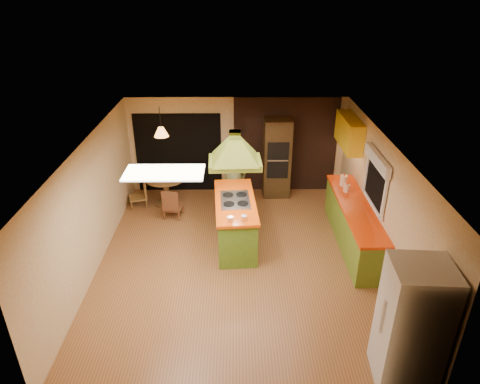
{
  "coord_description": "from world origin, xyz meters",
  "views": [
    {
      "loc": [
        -0.01,
        -7.09,
        5.13
      ],
      "look_at": [
        0.06,
        0.78,
        1.15
      ],
      "focal_mm": 32.0,
      "sensor_mm": 36.0,
      "label": 1
    }
  ],
  "objects_px": {
    "canister_large": "(344,180)",
    "dining_table": "(166,185)",
    "man": "(233,175)",
    "wall_oven": "(277,158)",
    "kitchen_island": "(235,221)",
    "refrigerator": "(411,325)"
  },
  "relations": [
    {
      "from": "canister_large",
      "to": "dining_table",
      "type": "bearing_deg",
      "value": 168.15
    },
    {
      "from": "refrigerator",
      "to": "dining_table",
      "type": "xyz_separation_m",
      "value": [
        -4.09,
        5.23,
        -0.43
      ]
    },
    {
      "from": "man",
      "to": "wall_oven",
      "type": "relative_size",
      "value": 0.94
    },
    {
      "from": "dining_table",
      "to": "kitchen_island",
      "type": "bearing_deg",
      "value": -45.37
    },
    {
      "from": "kitchen_island",
      "to": "man",
      "type": "relative_size",
      "value": 1.09
    },
    {
      "from": "kitchen_island",
      "to": "wall_oven",
      "type": "xyz_separation_m",
      "value": [
        1.05,
        2.26,
        0.51
      ]
    },
    {
      "from": "wall_oven",
      "to": "canister_large",
      "type": "xyz_separation_m",
      "value": [
        1.39,
        -1.39,
        0.02
      ]
    },
    {
      "from": "wall_oven",
      "to": "canister_large",
      "type": "distance_m",
      "value": 1.96
    },
    {
      "from": "man",
      "to": "dining_table",
      "type": "height_order",
      "value": "man"
    },
    {
      "from": "man",
      "to": "refrigerator",
      "type": "distance_m",
      "value": 5.43
    },
    {
      "from": "man",
      "to": "dining_table",
      "type": "relative_size",
      "value": 1.91
    },
    {
      "from": "kitchen_island",
      "to": "wall_oven",
      "type": "relative_size",
      "value": 1.02
    },
    {
      "from": "man",
      "to": "canister_large",
      "type": "relative_size",
      "value": 7.92
    },
    {
      "from": "refrigerator",
      "to": "wall_oven",
      "type": "relative_size",
      "value": 0.94
    },
    {
      "from": "wall_oven",
      "to": "dining_table",
      "type": "distance_m",
      "value": 2.86
    },
    {
      "from": "dining_table",
      "to": "canister_large",
      "type": "xyz_separation_m",
      "value": [
        4.16,
        -0.87,
        0.51
      ]
    },
    {
      "from": "kitchen_island",
      "to": "man",
      "type": "distance_m",
      "value": 1.44
    },
    {
      "from": "dining_table",
      "to": "man",
      "type": "bearing_deg",
      "value": -12.64
    },
    {
      "from": "refrigerator",
      "to": "kitchen_island",
      "type": "bearing_deg",
      "value": 128.04
    },
    {
      "from": "kitchen_island",
      "to": "wall_oven",
      "type": "distance_m",
      "value": 2.55
    },
    {
      "from": "kitchen_island",
      "to": "dining_table",
      "type": "xyz_separation_m",
      "value": [
        -1.72,
        1.74,
        0.01
      ]
    },
    {
      "from": "kitchen_island",
      "to": "canister_large",
      "type": "distance_m",
      "value": 2.64
    }
  ]
}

